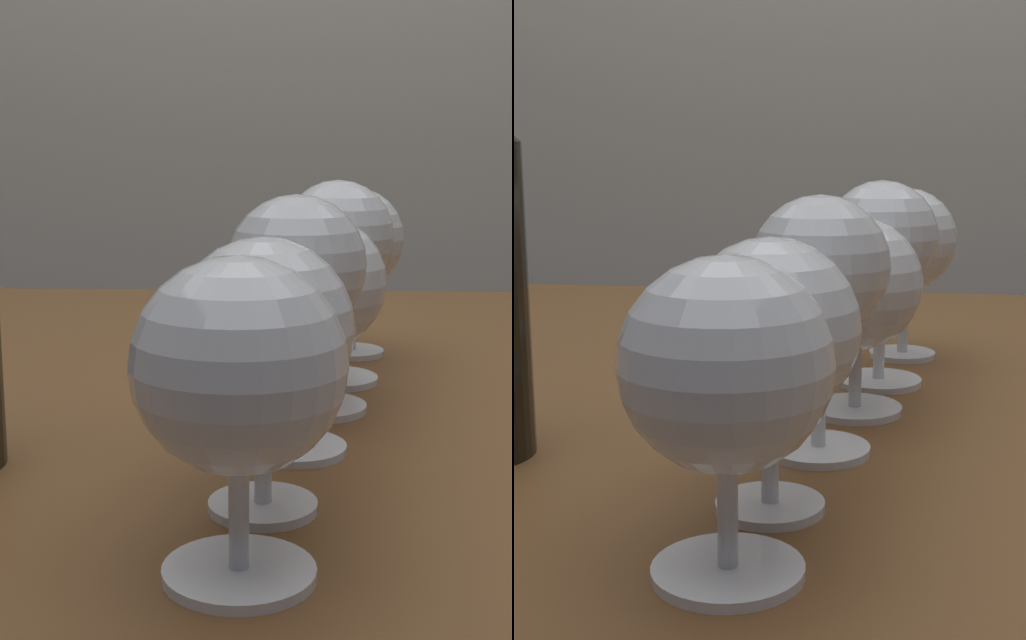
% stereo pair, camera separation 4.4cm
% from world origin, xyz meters
% --- Properties ---
extents(dining_table, '(1.53, 0.92, 0.76)m').
position_xyz_m(dining_table, '(0.00, 0.00, 0.68)').
color(dining_table, brown).
rests_on(dining_table, ground_plane).
extents(wine_glass_merlot, '(0.09, 0.09, 0.14)m').
position_xyz_m(wine_glass_merlot, '(-0.02, -0.33, 0.85)').
color(wine_glass_merlot, white).
rests_on(wine_glass_merlot, dining_table).
extents(wine_glass_amber, '(0.09, 0.09, 0.14)m').
position_xyz_m(wine_glass_amber, '(-0.02, -0.26, 0.85)').
color(wine_glass_amber, white).
rests_on(wine_glass_amber, dining_table).
extents(wine_glass_white, '(0.08, 0.08, 0.16)m').
position_xyz_m(wine_glass_white, '(0.00, -0.17, 0.87)').
color(wine_glass_white, white).
rests_on(wine_glass_white, dining_table).
extents(wine_glass_chardonnay, '(0.09, 0.09, 0.14)m').
position_xyz_m(wine_glass_chardonnay, '(0.02, -0.08, 0.85)').
color(wine_glass_chardonnay, white).
rests_on(wine_glass_chardonnay, dining_table).
extents(wine_glass_pinot, '(0.09, 0.09, 0.16)m').
position_xyz_m(wine_glass_pinot, '(0.03, -0.00, 0.87)').
color(wine_glass_pinot, white).
rests_on(wine_glass_pinot, dining_table).
extents(wine_glass_rose, '(0.09, 0.09, 0.15)m').
position_xyz_m(wine_glass_rose, '(0.05, 0.10, 0.86)').
color(wine_glass_rose, white).
rests_on(wine_glass_rose, dining_table).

